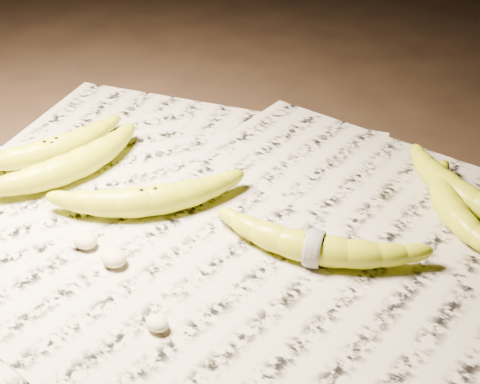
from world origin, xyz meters
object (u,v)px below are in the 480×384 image
Objects in this scene: banana_center at (149,198)px; banana_taped at (314,246)px; banana_upper_b at (450,204)px; banana_upper_a at (456,189)px; banana_left_b at (72,164)px; banana_left_a at (51,148)px.

banana_center is 0.22m from banana_taped.
banana_center is 0.38m from banana_upper_b.
banana_center is at bearing -116.74° from banana_upper_a.
banana_taped is 1.28× the size of banana_upper_b.
banana_taped is at bearing -72.15° from banana_left_b.
banana_center reaches higher than banana_upper_b.
banana_center reaches higher than banana_upper_a.
banana_upper_b is at bearing -13.50° from banana_center.
banana_left_a is 0.98× the size of banana_left_b.
banana_center is (0.20, -0.02, 0.00)m from banana_left_a.
banana_upper_b is (0.01, -0.04, -0.00)m from banana_upper_a.
banana_left_b is at bearing -126.62° from banana_upper_a.
banana_taped reaches higher than banana_upper_b.
banana_left_a is 1.19× the size of banana_upper_b.
banana_center is 0.98× the size of banana_taped.
banana_left_a is at bearing -131.02° from banana_upper_a.
banana_left_a and banana_upper_a have the same top height.
banana_left_b is at bearing 169.07° from banana_taped.
banana_center is at bearing 173.12° from banana_taped.
banana_upper_a is 0.04m from banana_upper_b.
banana_center reaches higher than banana_left_a.
banana_left_b is 0.95× the size of banana_taped.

